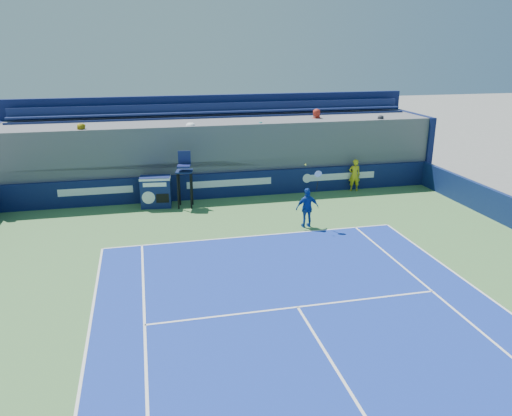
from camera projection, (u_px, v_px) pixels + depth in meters
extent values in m
imported|color=gold|center=(354.00, 175.00, 24.38)|extent=(0.63, 0.46, 1.58)
cube|color=white|center=(254.00, 236.00, 18.76)|extent=(10.97, 0.07, 0.00)
cube|color=white|center=(298.00, 307.00, 13.68)|extent=(8.23, 0.07, 0.00)
cube|color=#0C1645|center=(229.00, 185.00, 23.41)|extent=(20.40, 0.20, 1.20)
cube|color=white|center=(96.00, 191.00, 21.99)|extent=(3.20, 0.01, 0.32)
cube|color=white|center=(230.00, 183.00, 23.27)|extent=(4.00, 0.01, 0.32)
cube|color=white|center=(340.00, 176.00, 24.45)|extent=(3.60, 0.01, 0.32)
cylinder|color=white|center=(307.00, 178.00, 24.08)|extent=(0.44, 0.01, 0.44)
cube|color=#0F194D|center=(156.00, 192.00, 21.96)|extent=(1.37, 0.84, 1.40)
cube|color=white|center=(155.00, 178.00, 21.76)|extent=(1.39, 0.86, 0.10)
cylinder|color=silver|center=(148.00, 198.00, 21.63)|extent=(0.56, 0.08, 0.56)
cube|color=black|center=(163.00, 198.00, 21.71)|extent=(0.55, 0.08, 0.40)
cube|color=white|center=(155.00, 185.00, 21.48)|extent=(1.00, 0.12, 0.18)
cylinder|color=black|center=(178.00, 191.00, 21.65)|extent=(0.08, 0.08, 1.60)
cylinder|color=black|center=(191.00, 191.00, 21.66)|extent=(0.08, 0.08, 1.60)
cylinder|color=black|center=(180.00, 188.00, 22.18)|extent=(0.08, 0.08, 1.60)
cylinder|color=black|center=(192.00, 188.00, 22.19)|extent=(0.08, 0.08, 1.60)
cube|color=#0E1A46|center=(184.00, 171.00, 21.66)|extent=(0.82, 0.82, 0.06)
cube|color=#161C53|center=(184.00, 166.00, 21.49)|extent=(0.63, 0.55, 0.08)
cube|color=#141C4B|center=(184.00, 158.00, 21.74)|extent=(0.55, 0.17, 0.60)
imported|color=#133C9B|center=(307.00, 208.00, 19.48)|extent=(0.93, 0.41, 1.58)
cylinder|color=black|center=(317.00, 186.00, 19.20)|extent=(0.04, 0.16, 0.39)
torus|color=silver|center=(318.00, 174.00, 18.99)|extent=(0.30, 0.13, 0.29)
cylinder|color=silver|center=(318.00, 174.00, 18.99)|extent=(0.25, 0.10, 0.24)
sphere|color=yellow|center=(306.00, 165.00, 18.81)|extent=(0.07, 0.07, 0.07)
cube|color=#505055|center=(222.00, 154.00, 24.83)|extent=(20.40, 3.60, 3.38)
cube|color=#505055|center=(227.00, 164.00, 23.64)|extent=(20.40, 0.90, 0.55)
cube|color=navy|center=(227.00, 155.00, 23.40)|extent=(20.00, 0.45, 0.08)
cube|color=navy|center=(226.00, 149.00, 23.57)|extent=(20.00, 0.06, 0.45)
cube|color=#505055|center=(224.00, 149.00, 24.31)|extent=(20.40, 0.90, 0.55)
cube|color=navy|center=(224.00, 140.00, 24.06)|extent=(20.00, 0.45, 0.08)
cube|color=navy|center=(223.00, 135.00, 24.23)|extent=(20.00, 0.06, 0.45)
cube|color=#505055|center=(220.00, 135.00, 24.97)|extent=(20.40, 0.90, 0.55)
cube|color=navy|center=(221.00, 125.00, 24.73)|extent=(20.00, 0.45, 0.08)
cube|color=navy|center=(220.00, 121.00, 24.89)|extent=(20.00, 0.06, 0.45)
cube|color=#505055|center=(217.00, 121.00, 25.63)|extent=(20.40, 0.90, 0.55)
cube|color=navy|center=(218.00, 112.00, 25.39)|extent=(20.00, 0.45, 0.08)
cube|color=navy|center=(217.00, 107.00, 25.56)|extent=(20.00, 0.06, 0.45)
cube|color=#0C1647|center=(216.00, 137.00, 26.47)|extent=(20.80, 0.30, 4.40)
cube|color=#0C1647|center=(411.00, 145.00, 27.03)|extent=(0.30, 3.90, 3.40)
imported|color=gold|center=(82.00, 145.00, 21.84)|extent=(0.97, 0.80, 1.86)
imported|color=white|center=(191.00, 142.00, 22.88)|extent=(1.19, 0.78, 1.73)
imported|color=teal|center=(261.00, 139.00, 23.60)|extent=(1.05, 0.67, 1.66)
imported|color=#AF2619|center=(316.00, 124.00, 24.93)|extent=(0.78, 0.54, 1.52)
imported|color=black|center=(379.00, 133.00, 24.87)|extent=(0.73, 0.56, 1.79)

